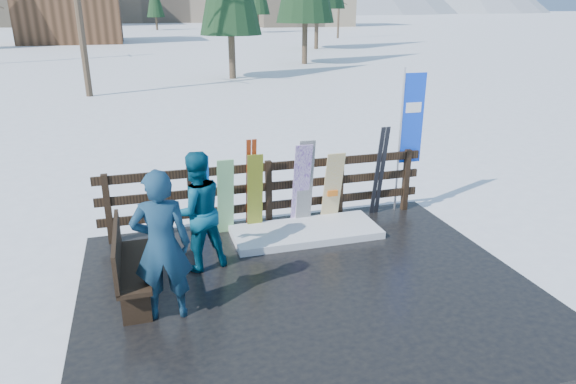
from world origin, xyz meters
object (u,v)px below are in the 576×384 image
object	(u,v)px
snowboard_2	(255,193)
snowboard_4	(305,184)
rental_flag	(409,124)
person_back	(196,211)
snowboard_0	(201,197)
snowboard_5	(333,188)
bench	(128,263)
snowboard_3	(301,186)
person_front	(162,246)
snowboard_1	(226,197)

from	to	relation	value
snowboard_2	snowboard_4	bearing A→B (deg)	0.00
rental_flag	person_back	xyz separation A→B (m)	(-3.95, -1.25, -0.74)
snowboard_0	snowboard_5	xyz separation A→B (m)	(2.24, 0.00, -0.06)
snowboard_5	snowboard_4	bearing A→B (deg)	-180.00
snowboard_4	bench	bearing A→B (deg)	-150.94
snowboard_3	person_front	world-z (taller)	person_front
rental_flag	person_front	distance (m)	5.13
snowboard_3	rental_flag	world-z (taller)	rental_flag
person_front	snowboard_2	bearing A→B (deg)	-122.23
person_back	rental_flag	bearing A→B (deg)	-177.37
snowboard_4	snowboard_0	bearing A→B (deg)	180.00
snowboard_0	snowboard_1	distance (m)	0.39
snowboard_1	snowboard_5	size ratio (longest dim) A/B	1.03
snowboard_2	snowboard_5	xyz separation A→B (m)	(1.36, 0.00, -0.03)
snowboard_5	person_back	world-z (taller)	person_back
rental_flag	person_back	size ratio (longest dim) A/B	1.50
bench	person_front	size ratio (longest dim) A/B	0.80
snowboard_0	rental_flag	world-z (taller)	rental_flag
snowboard_0	snowboard_4	xyz separation A→B (m)	(1.74, -0.00, 0.06)
snowboard_5	person_back	bearing A→B (deg)	-158.05
snowboard_3	snowboard_5	bearing A→B (deg)	0.00
person_front	snowboard_1	bearing A→B (deg)	-112.84
snowboard_0	person_front	world-z (taller)	person_front
snowboard_5	rental_flag	size ratio (longest dim) A/B	0.51
snowboard_4	snowboard_2	bearing A→B (deg)	-180.00
snowboard_5	snowboard_1	bearing A→B (deg)	-180.00
snowboard_2	snowboard_4	world-z (taller)	snowboard_4
snowboard_3	rental_flag	bearing A→B (deg)	7.35
snowboard_1	rental_flag	bearing A→B (deg)	4.57
snowboard_0	bench	bearing A→B (deg)	-125.44
snowboard_0	person_front	distance (m)	2.26
rental_flag	snowboard_5	bearing A→B (deg)	-169.99
bench	snowboard_4	xyz separation A→B (m)	(2.88, 1.60, 0.25)
snowboard_2	person_back	world-z (taller)	person_back
bench	rental_flag	world-z (taller)	rental_flag
person_back	snowboard_5	bearing A→B (deg)	-172.92
snowboard_1	snowboard_5	xyz separation A→B (m)	(1.85, 0.00, -0.02)
snowboard_5	person_back	size ratio (longest dim) A/B	0.76
bench	person_front	distance (m)	0.80
snowboard_4	snowboard_1	bearing A→B (deg)	180.00
snowboard_1	snowboard_4	bearing A→B (deg)	0.00
snowboard_4	person_front	bearing A→B (deg)	-139.06
snowboard_3	snowboard_4	distance (m)	0.07
bench	person_front	xyz separation A→B (m)	(0.43, -0.53, 0.42)
snowboard_1	snowboard_5	bearing A→B (deg)	0.00
bench	snowboard_3	distance (m)	3.25
bench	snowboard_2	bearing A→B (deg)	38.41
snowboard_2	person_back	bearing A→B (deg)	-137.34
snowboard_2	snowboard_4	size ratio (longest dim) A/B	0.89
snowboard_0	snowboard_5	world-z (taller)	snowboard_0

